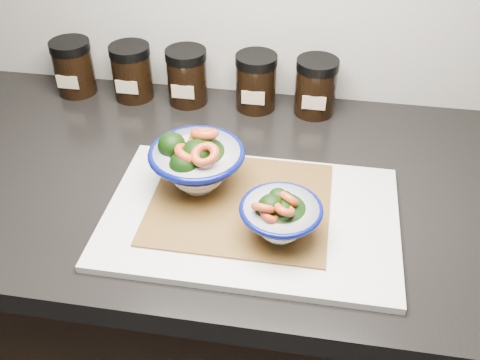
% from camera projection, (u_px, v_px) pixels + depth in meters
% --- Properties ---
extents(cabinet, '(3.43, 0.58, 0.86)m').
position_uv_depth(cabinet, '(213.00, 341.00, 1.25)').
color(cabinet, black).
rests_on(cabinet, ground).
extents(countertop, '(3.50, 0.60, 0.04)m').
position_uv_depth(countertop, '(205.00, 185.00, 0.97)').
color(countertop, black).
rests_on(countertop, cabinet).
extents(cutting_board, '(0.45, 0.30, 0.01)m').
position_uv_depth(cutting_board, '(251.00, 217.00, 0.87)').
color(cutting_board, silver).
rests_on(cutting_board, countertop).
extents(bamboo_mat, '(0.28, 0.24, 0.00)m').
position_uv_depth(bamboo_mat, '(240.00, 203.00, 0.88)').
color(bamboo_mat, olive).
rests_on(bamboo_mat, cutting_board).
extents(bowl_left, '(0.15, 0.15, 0.11)m').
position_uv_depth(bowl_left, '(196.00, 162.00, 0.88)').
color(bowl_left, white).
rests_on(bowl_left, bamboo_mat).
extents(bowl_right, '(0.12, 0.12, 0.09)m').
position_uv_depth(bowl_right, '(280.00, 216.00, 0.80)').
color(bowl_right, white).
rests_on(bowl_right, bamboo_mat).
extents(spice_jar_a, '(0.08, 0.08, 0.11)m').
position_uv_depth(spice_jar_a, '(74.00, 67.00, 1.15)').
color(spice_jar_a, black).
rests_on(spice_jar_a, countertop).
extents(spice_jar_b, '(0.08, 0.08, 0.11)m').
position_uv_depth(spice_jar_b, '(132.00, 72.00, 1.14)').
color(spice_jar_b, black).
rests_on(spice_jar_b, countertop).
extents(spice_jar_c, '(0.08, 0.08, 0.11)m').
position_uv_depth(spice_jar_c, '(187.00, 76.00, 1.12)').
color(spice_jar_c, black).
rests_on(spice_jar_c, countertop).
extents(spice_jar_d, '(0.08, 0.08, 0.11)m').
position_uv_depth(spice_jar_d, '(256.00, 82.00, 1.10)').
color(spice_jar_d, black).
rests_on(spice_jar_d, countertop).
extents(spice_jar_e, '(0.08, 0.08, 0.11)m').
position_uv_depth(spice_jar_e, '(316.00, 87.00, 1.09)').
color(spice_jar_e, black).
rests_on(spice_jar_e, countertop).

